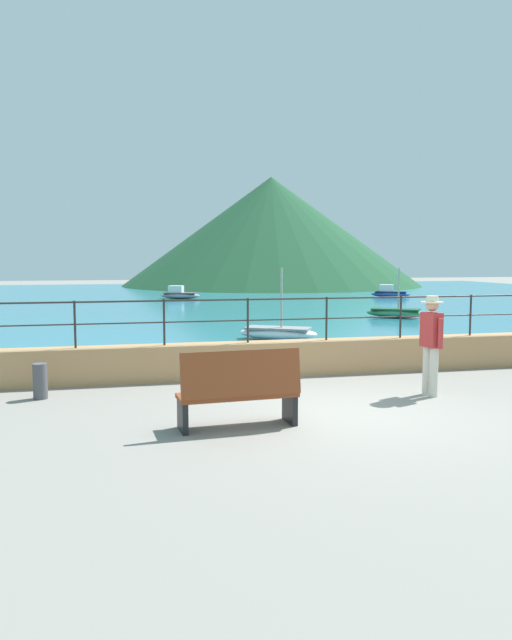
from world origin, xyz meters
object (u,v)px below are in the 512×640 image
person_walking (431,340)px  boat_0 (278,333)px  bollard (40,381)px  boat_5 (396,312)px  boat_3 (390,293)px  bench_main (239,390)px  boat_1 (179,294)px

person_walking → boat_0: size_ratio=0.72×
bollard → boat_5: boat_5 is taller
person_walking → boat_5: size_ratio=0.73×
boat_0 → boat_3: boat_0 is taller
boat_0 → bench_main: bearing=-108.6°
person_walking → boat_1: size_ratio=0.71×
boat_3 → boat_5: 12.83m
boat_0 → boat_5: 8.15m
boat_1 → boat_5: 15.00m
person_walking → boat_1: bearing=93.8°
boat_1 → boat_3: bearing=-6.8°
person_walking → boat_1: 25.73m
boat_0 → boat_1: 18.44m
boat_1 → boat_5: bearing=-61.5°
bench_main → boat_0: (2.87, 8.52, -0.30)m
boat_5 → boat_0: bearing=-139.9°
boat_3 → boat_5: boat_5 is taller
boat_5 → person_walking: bearing=-113.6°
bollard → person_walking: bearing=-11.0°
bollard → boat_0: boat_0 is taller
bench_main → bollard: bearing=139.1°
boat_1 → boat_3: 12.57m
bench_main → bollard: 3.91m
bollard → boat_1: size_ratio=0.25×
boat_0 → bollard: bearing=-134.3°
bench_main → person_walking: (3.66, 1.27, 0.42)m
bench_main → boat_1: 27.01m
boat_1 → boat_5: size_ratio=1.03×
person_walking → boat_3: 26.47m
person_walking → boat_3: size_ratio=0.71×
person_walking → boat_5: (5.45, 12.49, -0.72)m
boat_5 → boat_3: bearing=65.5°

